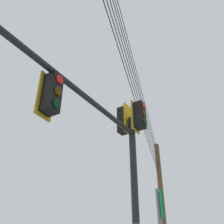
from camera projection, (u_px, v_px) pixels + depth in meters
signal_mast_assembly at (112, 140)px, 6.99m from camera, size 4.02×5.79×6.15m
utility_pole_wooden at (163, 212)px, 16.77m from camera, size 0.53×2.05×9.42m
overhead_wire_span at (123, 40)px, 8.84m from camera, size 5.81×22.58×2.22m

